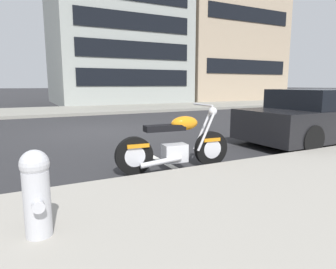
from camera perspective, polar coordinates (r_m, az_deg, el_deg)
name	(u,v)px	position (r m, az deg, el deg)	size (l,w,h in m)	color
ground_plane	(104,131)	(9.40, -12.20, 0.60)	(260.00, 260.00, 0.00)	#28282B
sidewalk_far_curb	(242,104)	(21.90, 14.05, 5.70)	(120.00, 5.00, 0.14)	gray
parking_stall_stripe	(169,165)	(5.36, 0.12, -5.83)	(0.12, 2.20, 0.01)	silver
parked_motorcycle	(176,145)	(4.99, 1.53, -2.07)	(2.03, 0.62, 1.11)	black
parked_car_mid_block	(320,117)	(8.28, 27.13, 2.96)	(4.27, 1.86, 1.32)	black
fire_hydrant	(36,191)	(2.78, -23.95, -9.90)	(0.24, 0.36, 0.76)	#B7B7BC
townhouse_corner_block	(114,48)	(24.68, -10.30, 16.08)	(9.23, 9.38, 8.61)	#939993
townhouse_mid_block	(215,29)	(29.18, 8.96, 19.33)	(9.35, 9.23, 12.89)	tan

